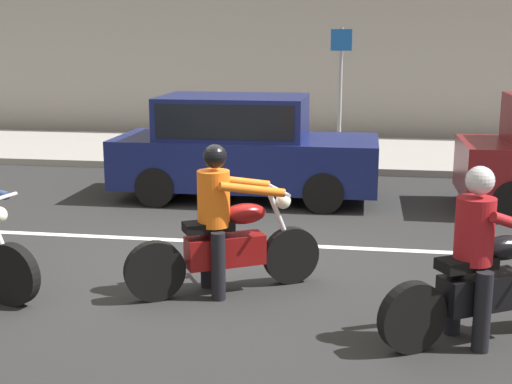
% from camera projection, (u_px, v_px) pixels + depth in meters
% --- Properties ---
extents(ground_plane, '(80.00, 80.00, 0.00)m').
position_uv_depth(ground_plane, '(210.00, 264.00, 8.43)').
color(ground_plane, black).
extents(sidewalk_slab, '(40.00, 4.40, 0.14)m').
position_uv_depth(sidewalk_slab, '(286.00, 152.00, 16.13)').
color(sidewalk_slab, gray).
rests_on(sidewalk_slab, ground_plane).
extents(lane_marking_stripe, '(18.00, 0.14, 0.01)m').
position_uv_depth(lane_marking_stripe, '(260.00, 244.00, 9.23)').
color(lane_marking_stripe, silver).
rests_on(lane_marking_stripe, ground_plane).
extents(motorcycle_with_rider_crimson, '(1.84, 1.15, 1.60)m').
position_uv_depth(motorcycle_with_rider_crimson, '(481.00, 271.00, 6.19)').
color(motorcycle_with_rider_crimson, black).
rests_on(motorcycle_with_rider_crimson, ground_plane).
extents(motorcycle_with_rider_orange_stripe, '(1.94, 1.18, 1.60)m').
position_uv_depth(motorcycle_with_rider_orange_stripe, '(224.00, 233.00, 7.39)').
color(motorcycle_with_rider_orange_stripe, black).
rests_on(motorcycle_with_rider_orange_stripe, ground_plane).
extents(parked_sedan_navy, '(4.32, 1.82, 1.72)m').
position_uv_depth(parked_sedan_navy, '(242.00, 147.00, 11.67)').
color(parked_sedan_navy, '#11194C').
rests_on(parked_sedan_navy, ground_plane).
extents(street_sign_post, '(0.44, 0.08, 2.71)m').
position_uv_depth(street_sign_post, '(340.00, 80.00, 14.73)').
color(street_sign_post, gray).
rests_on(street_sign_post, sidewalk_slab).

